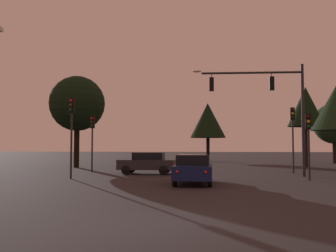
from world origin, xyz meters
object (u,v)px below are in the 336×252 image
Objects in this scene: traffic_light_far_side at (92,132)px; tree_behind_sign at (306,107)px; tree_center_horizon at (77,104)px; traffic_light_corner_right at (309,133)px; traffic_light_median at (71,122)px; tree_lot_edge at (208,121)px; car_crossing_left at (147,163)px; traffic_signal_mast_arm at (271,98)px; traffic_light_corner_left at (293,127)px; tree_right_cluster at (334,124)px; car_nearside_lane at (194,168)px.

tree_behind_sign is (17.82, 7.72, 2.57)m from traffic_light_far_side.
traffic_light_corner_right is at bearing -31.21° from tree_center_horizon.
tree_lot_edge reaches higher than traffic_light_median.
traffic_light_far_side is at bearing 161.63° from car_crossing_left.
tree_behind_sign is (5.02, 10.43, 0.48)m from traffic_signal_mast_arm.
traffic_light_corner_left is 17.21m from tree_right_cluster.
traffic_light_far_side is at bearing -59.40° from tree_center_horizon.
tree_right_cluster is (5.11, 7.62, -1.11)m from tree_behind_sign.
traffic_light_far_side is 27.62m from tree_right_cluster.
traffic_light_far_side is 21.27m from tree_lot_edge.
traffic_signal_mast_arm reaches higher than car_nearside_lane.
car_crossing_left is (-3.45, 6.26, -0.00)m from car_nearside_lane.
tree_center_horizon is at bearing 108.41° from traffic_light_median.
car_nearside_lane is at bearing -15.91° from traffic_light_median.
tree_center_horizon is at bearing 164.12° from traffic_light_corner_left.
tree_center_horizon reaches higher than tree_behind_sign.
car_nearside_lane is 0.57× the size of tree_behind_sign.
traffic_light_far_side is 0.62× the size of tree_right_cluster.
car_crossing_left is 21.60m from tree_lot_edge.
car_crossing_left is (-9.94, 3.84, -1.92)m from traffic_light_corner_right.
tree_behind_sign is at bearing 68.37° from traffic_light_corner_left.
tree_behind_sign reaches higher than traffic_light_median.
traffic_light_corner_right is at bearing -94.44° from traffic_light_corner_left.
traffic_light_median is 30.72m from tree_right_cluster.
tree_center_horizon reaches higher than tree_lot_edge.
tree_lot_edge reaches higher than tree_right_cluster.
tree_center_horizon is (-20.96, -2.41, 0.26)m from tree_behind_sign.
traffic_light_corner_right is at bearing 1.25° from traffic_light_median.
traffic_light_median is (-14.34, -5.82, 0.07)m from traffic_light_corner_left.
traffic_light_far_side reaches higher than car_nearside_lane.
traffic_light_corner_left is 10.83m from car_nearside_lane.
traffic_light_corner_left is at bearing 48.91° from car_nearside_lane.
traffic_signal_mast_arm reaches higher than traffic_light_median.
traffic_light_corner_left is 10.81m from car_crossing_left.
traffic_signal_mast_arm is 1.81× the size of car_crossing_left.
traffic_signal_mast_arm reaches higher than traffic_light_corner_left.
car_crossing_left is at bearing 158.89° from traffic_light_corner_right.
car_nearside_lane is at bearing -92.09° from tree_lot_edge.
traffic_light_median is 11.77m from tree_center_horizon.
traffic_signal_mast_arm is 0.87× the size of tree_center_horizon.
car_crossing_left is at bearing -137.65° from tree_right_cluster.
traffic_light_corner_left is at bearing -118.10° from tree_right_cluster.
traffic_signal_mast_arm is 1.53× the size of traffic_light_corner_left.
car_nearside_lane is (7.42, -2.11, -2.62)m from traffic_light_median.
tree_behind_sign is at bearing 64.28° from traffic_signal_mast_arm.
car_nearside_lane is (7.92, -7.74, -2.19)m from traffic_light_far_side.
traffic_light_median is at bearing -71.59° from tree_center_horizon.
car_crossing_left is at bearing -102.10° from tree_lot_edge.
traffic_light_corner_right is at bearing -77.34° from tree_lot_edge.
traffic_light_corner_right is at bearing -58.38° from traffic_signal_mast_arm.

